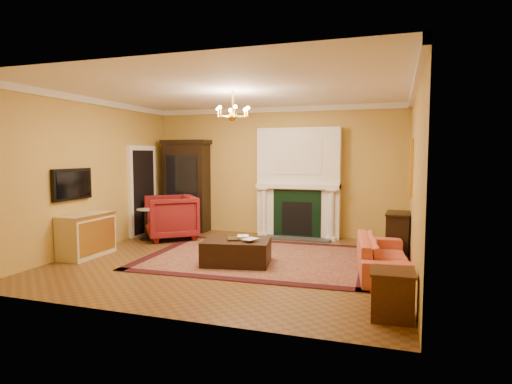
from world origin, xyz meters
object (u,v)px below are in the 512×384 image
at_px(wingback_armchair, 171,215).
at_px(end_table, 392,296).
at_px(china_cabinet, 187,188).
at_px(commode, 86,235).
at_px(leather_ottoman, 237,252).
at_px(console_table, 398,235).
at_px(coral_sofa, 384,250).
at_px(pedestal_table, 146,222).

bearing_deg(wingback_armchair, end_table, 16.14).
bearing_deg(china_cabinet, commode, -99.63).
relative_size(china_cabinet, leather_ottoman, 1.92).
xyz_separation_m(china_cabinet, console_table, (4.99, -1.11, -0.69)).
bearing_deg(china_cabinet, wingback_armchair, -81.63).
distance_m(china_cabinet, coral_sofa, 5.45).
xyz_separation_m(coral_sofa, end_table, (0.15, -1.90, -0.12)).
height_order(commode, console_table, commode).
height_order(wingback_armchair, console_table, wingback_armchair).
height_order(pedestal_table, commode, commode).
height_order(china_cabinet, pedestal_table, china_cabinet).
xyz_separation_m(commode, end_table, (5.45, -1.40, -0.13)).
height_order(end_table, leather_ottoman, end_table).
height_order(commode, leather_ottoman, commode).
relative_size(china_cabinet, end_table, 4.00).
bearing_deg(console_table, pedestal_table, -174.91).
height_order(commode, end_table, commode).
relative_size(commode, console_table, 1.36).
height_order(pedestal_table, end_table, pedestal_table).
bearing_deg(end_table, pedestal_table, 149.56).
bearing_deg(pedestal_table, coral_sofa, -13.07).
bearing_deg(commode, pedestal_table, 83.75).
xyz_separation_m(commode, coral_sofa, (5.30, 0.50, -0.01)).
distance_m(china_cabinet, end_table, 6.67).
distance_m(wingback_armchair, pedestal_table, 0.56).
bearing_deg(commode, console_table, 19.25).
relative_size(end_table, leather_ottoman, 0.48).
bearing_deg(pedestal_table, china_cabinet, 76.06).
xyz_separation_m(china_cabinet, coral_sofa, (4.78, -2.51, -0.69)).
relative_size(coral_sofa, console_table, 2.55).
bearing_deg(end_table, china_cabinet, 138.15).
distance_m(wingback_armchair, console_table, 4.84).
relative_size(end_table, console_table, 0.69).
bearing_deg(leather_ottoman, wingback_armchair, 133.12).
height_order(china_cabinet, console_table, china_cabinet).
bearing_deg(pedestal_table, console_table, 2.34).
distance_m(wingback_armchair, end_table, 5.84).
height_order(pedestal_table, leather_ottoman, pedestal_table).
bearing_deg(china_cabinet, end_table, -41.72).
bearing_deg(wingback_armchair, pedestal_table, -101.09).
distance_m(china_cabinet, console_table, 5.16).
relative_size(china_cabinet, wingback_armchair, 1.98).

